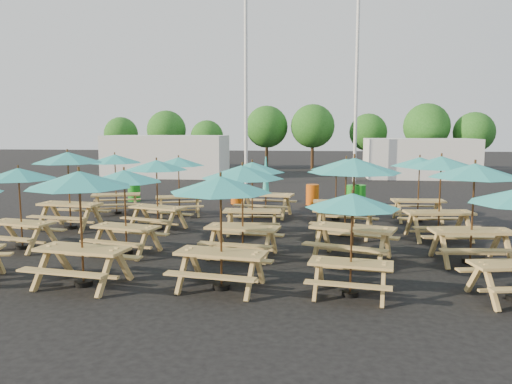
# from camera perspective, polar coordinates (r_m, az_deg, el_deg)

# --- Properties ---
(ground) EXTENTS (120.00, 120.00, 0.00)m
(ground) POSITION_cam_1_polar(r_m,az_deg,el_deg) (15.72, -0.61, -4.66)
(ground) COLOR black
(ground) RESTS_ON ground
(picnic_unit_1) EXTENTS (2.33, 2.33, 2.22)m
(picnic_unit_1) POSITION_cam_1_polar(r_m,az_deg,el_deg) (14.78, -25.49, 1.40)
(picnic_unit_1) COLOR tan
(picnic_unit_1) RESTS_ON ground
(picnic_unit_2) EXTENTS (2.49, 2.49, 2.53)m
(picnic_unit_2) POSITION_cam_1_polar(r_m,az_deg,el_deg) (17.15, -20.71, 3.23)
(picnic_unit_2) COLOR tan
(picnic_unit_2) RESTS_ON ground
(picnic_unit_3) EXTENTS (2.58, 2.58, 2.30)m
(picnic_unit_3) POSITION_cam_1_polar(r_m,az_deg,el_deg) (19.68, -15.82, 3.30)
(picnic_unit_3) COLOR tan
(picnic_unit_3) RESTS_ON ground
(picnic_unit_4) EXTENTS (2.45, 2.45, 2.41)m
(picnic_unit_4) POSITION_cam_1_polar(r_m,az_deg,el_deg) (10.73, -19.53, 0.64)
(picnic_unit_4) COLOR tan
(picnic_unit_4) RESTS_ON ground
(picnic_unit_5) EXTENTS (2.35, 2.35, 2.21)m
(picnic_unit_5) POSITION_cam_1_polar(r_m,az_deg,el_deg) (13.23, -14.82, 1.23)
(picnic_unit_5) COLOR tan
(picnic_unit_5) RESTS_ON ground
(picnic_unit_6) EXTENTS (2.54, 2.54, 2.28)m
(picnic_unit_6) POSITION_cam_1_polar(r_m,az_deg,el_deg) (16.21, -11.29, 2.58)
(picnic_unit_6) COLOR tan
(picnic_unit_6) RESTS_ON ground
(picnic_unit_7) EXTENTS (2.44, 2.44, 2.22)m
(picnic_unit_7) POSITION_cam_1_polar(r_m,az_deg,el_deg) (18.74, -8.84, 3.08)
(picnic_unit_7) COLOR tan
(picnic_unit_7) RESTS_ON ground
(picnic_unit_8) EXTENTS (2.37, 2.37, 2.33)m
(picnic_unit_8) POSITION_cam_1_polar(r_m,az_deg,el_deg) (9.94, -4.06, 0.10)
(picnic_unit_8) COLOR tan
(picnic_unit_8) RESTS_ON ground
(picnic_unit_9) EXTENTS (2.38, 2.38, 2.35)m
(picnic_unit_9) POSITION_cam_1_polar(r_m,az_deg,el_deg) (12.47, -1.55, 1.67)
(picnic_unit_9) COLOR tan
(picnic_unit_9) RESTS_ON ground
(picnic_unit_10) EXTENTS (2.06, 2.06, 2.25)m
(picnic_unit_10) POSITION_cam_1_polar(r_m,az_deg,el_deg) (15.25, -0.44, 2.36)
(picnic_unit_10) COLOR tan
(picnic_unit_10) RESTS_ON ground
(picnic_unit_11) EXTENTS (2.29, 2.08, 2.57)m
(picnic_unit_11) POSITION_cam_1_polar(r_m,az_deg,el_deg) (18.44, 1.13, 0.42)
(picnic_unit_11) COLOR tan
(picnic_unit_11) RESTS_ON ground
(picnic_unit_12) EXTENTS (2.08, 2.08, 2.04)m
(picnic_unit_12) POSITION_cam_1_polar(r_m,az_deg,el_deg) (9.69, 10.94, -1.66)
(picnic_unit_12) COLOR tan
(picnic_unit_12) RESTS_ON ground
(picnic_unit_13) EXTENTS (2.89, 2.89, 2.57)m
(picnic_unit_13) POSITION_cam_1_polar(r_m,az_deg,el_deg) (12.29, 11.15, 2.33)
(picnic_unit_13) COLOR tan
(picnic_unit_13) RESTS_ON ground
(picnic_unit_14) EXTENTS (2.54, 2.54, 2.37)m
(picnic_unit_14) POSITION_cam_1_polar(r_m,az_deg,el_deg) (15.19, 10.27, 2.62)
(picnic_unit_14) COLOR tan
(picnic_unit_14) RESTS_ON ground
(picnic_unit_15) EXTENTS (1.85, 1.85, 2.03)m
(picnic_unit_15) POSITION_cam_1_polar(r_m,az_deg,el_deg) (17.96, 9.17, 2.40)
(picnic_unit_15) COLOR tan
(picnic_unit_15) RESTS_ON ground
(picnic_unit_17) EXTENTS (2.34, 2.34, 2.45)m
(picnic_unit_17) POSITION_cam_1_polar(r_m,az_deg,el_deg) (12.96, 23.70, 1.64)
(picnic_unit_17) COLOR tan
(picnic_unit_17) RESTS_ON ground
(picnic_unit_18) EXTENTS (2.44, 2.44, 2.48)m
(picnic_unit_18) POSITION_cam_1_polar(r_m,az_deg,el_deg) (15.48, 20.40, 2.69)
(picnic_unit_18) COLOR tan
(picnic_unit_18) RESTS_ON ground
(picnic_unit_19) EXTENTS (2.11, 2.11, 2.28)m
(picnic_unit_19) POSITION_cam_1_polar(r_m,az_deg,el_deg) (18.29, 18.19, 2.89)
(picnic_unit_19) COLOR tan
(picnic_unit_19) RESTS_ON ground
(waste_bin_0) EXTENTS (0.55, 0.55, 0.89)m
(waste_bin_0) POSITION_cam_1_polar(r_m,az_deg,el_deg) (23.18, -13.76, 0.08)
(waste_bin_0) COLOR #198E1B
(waste_bin_0) RESTS_ON ground
(waste_bin_1) EXTENTS (0.55, 0.55, 0.89)m
(waste_bin_1) POSITION_cam_1_polar(r_m,az_deg,el_deg) (21.72, -2.17, -0.18)
(waste_bin_1) COLOR #D1540C
(waste_bin_1) RESTS_ON ground
(waste_bin_2) EXTENTS (0.55, 0.55, 0.89)m
(waste_bin_2) POSITION_cam_1_polar(r_m,az_deg,el_deg) (21.46, 6.47, -0.31)
(waste_bin_2) COLOR #D1540C
(waste_bin_2) RESTS_ON ground
(waste_bin_3) EXTENTS (0.55, 0.55, 0.89)m
(waste_bin_3) POSITION_cam_1_polar(r_m,az_deg,el_deg) (21.48, 11.03, -0.39)
(waste_bin_3) COLOR #198E1B
(waste_bin_3) RESTS_ON ground
(waste_bin_4) EXTENTS (0.55, 0.55, 0.89)m
(waste_bin_4) POSITION_cam_1_polar(r_m,az_deg,el_deg) (21.58, 11.70, -0.37)
(waste_bin_4) COLOR #198E1B
(waste_bin_4) RESTS_ON ground
(mast_0) EXTENTS (0.20, 0.20, 12.00)m
(mast_0) POSITION_cam_1_polar(r_m,az_deg,el_deg) (29.66, -1.17, 12.56)
(mast_0) COLOR silver
(mast_0) RESTS_ON ground
(mast_1) EXTENTS (0.20, 0.20, 12.00)m
(mast_1) POSITION_cam_1_polar(r_m,az_deg,el_deg) (31.50, 11.41, 12.11)
(mast_1) COLOR silver
(mast_1) RESTS_ON ground
(event_tent_0) EXTENTS (8.00, 4.00, 2.80)m
(event_tent_0) POSITION_cam_1_polar(r_m,az_deg,el_deg) (34.76, -10.14, 4.07)
(event_tent_0) COLOR silver
(event_tent_0) RESTS_ON ground
(event_tent_1) EXTENTS (7.00, 4.00, 2.60)m
(event_tent_1) POSITION_cam_1_polar(r_m,az_deg,el_deg) (35.05, 18.16, 3.69)
(event_tent_1) COLOR silver
(event_tent_1) RESTS_ON ground
(tree_0) EXTENTS (2.80, 2.80, 4.24)m
(tree_0) POSITION_cam_1_polar(r_m,az_deg,el_deg) (43.55, -15.17, 6.43)
(tree_0) COLOR #382314
(tree_0) RESTS_ON ground
(tree_1) EXTENTS (3.11, 3.11, 4.72)m
(tree_1) POSITION_cam_1_polar(r_m,az_deg,el_deg) (40.86, -10.19, 6.98)
(tree_1) COLOR #382314
(tree_1) RESTS_ON ground
(tree_2) EXTENTS (2.59, 2.59, 3.93)m
(tree_2) POSITION_cam_1_polar(r_m,az_deg,el_deg) (39.80, -5.61, 6.30)
(tree_2) COLOR #382314
(tree_2) RESTS_ON ground
(tree_3) EXTENTS (3.36, 3.36, 5.09)m
(tree_3) POSITION_cam_1_polar(r_m,az_deg,el_deg) (40.15, 1.23, 7.45)
(tree_3) COLOR #382314
(tree_3) RESTS_ON ground
(tree_4) EXTENTS (3.41, 3.41, 5.17)m
(tree_4) POSITION_cam_1_polar(r_m,az_deg,el_deg) (39.53, 6.50, 7.49)
(tree_4) COLOR #382314
(tree_4) RESTS_ON ground
(tree_5) EXTENTS (2.94, 2.94, 4.45)m
(tree_5) POSITION_cam_1_polar(r_m,az_deg,el_deg) (40.18, 12.71, 6.66)
(tree_5) COLOR #382314
(tree_5) RESTS_ON ground
(tree_6) EXTENTS (3.38, 3.38, 5.13)m
(tree_6) POSITION_cam_1_polar(r_m,az_deg,el_deg) (39.07, 18.91, 7.11)
(tree_6) COLOR #382314
(tree_6) RESTS_ON ground
(tree_7) EXTENTS (2.95, 2.95, 4.48)m
(tree_7) POSITION_cam_1_polar(r_m,az_deg,el_deg) (39.96, 23.66, 6.26)
(tree_7) COLOR #382314
(tree_7) RESTS_ON ground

